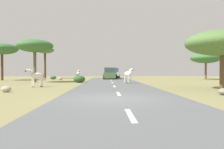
{
  "coord_description": "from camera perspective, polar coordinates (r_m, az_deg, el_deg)",
  "views": [
    {
      "loc": [
        -0.3,
        -10.37,
        1.29
      ],
      "look_at": [
        0.35,
        13.25,
        0.92
      ],
      "focal_mm": 36.77,
      "sensor_mm": 36.0,
      "label": 1
    }
  ],
  "objects": [
    {
      "name": "ground_plane",
      "position": [
        10.46,
        0.07,
        -6.19
      ],
      "size": [
        90.0,
        90.0,
        0.0
      ],
      "primitive_type": "plane",
      "color": "olive"
    },
    {
      "name": "road",
      "position": [
        10.47,
        2.25,
        -6.04
      ],
      "size": [
        6.0,
        64.0,
        0.05
      ],
      "primitive_type": "cube",
      "color": "#56595B",
      "rests_on": "ground_plane"
    },
    {
      "name": "lane_markings",
      "position": [
        9.48,
        2.66,
        -6.61
      ],
      "size": [
        0.16,
        56.0,
        0.01
      ],
      "color": "silver",
      "rests_on": "road"
    },
    {
      "name": "zebra_0",
      "position": [
        22.99,
        4.04,
        0.1
      ],
      "size": [
        0.94,
        1.53,
        1.54
      ],
      "rotation": [
        0.0,
        0.0,
        3.59
      ],
      "color": "silver",
      "rests_on": "road"
    },
    {
      "name": "zebra_1",
      "position": [
        28.32,
        -8.44,
        0.03
      ],
      "size": [
        0.63,
        1.51,
        1.45
      ],
      "rotation": [
        0.0,
        0.0,
        3.38
      ],
      "color": "silver",
      "rests_on": "ground_plane"
    },
    {
      "name": "zebra_2",
      "position": [
        19.19,
        -18.34,
        -0.35
      ],
      "size": [
        1.32,
        1.18,
        1.48
      ],
      "rotation": [
        0.0,
        0.0,
        2.28
      ],
      "color": "silver",
      "rests_on": "ground_plane"
    },
    {
      "name": "car_0",
      "position": [
        35.02,
        -0.42,
        0.18
      ],
      "size": [
        2.24,
        4.45,
        1.74
      ],
      "rotation": [
        0.0,
        0.0,
        -0.07
      ],
      "color": "#476B38",
      "rests_on": "road"
    },
    {
      "name": "car_1",
      "position": [
        40.4,
        0.36,
        0.28
      ],
      "size": [
        2.08,
        4.37,
        1.74
      ],
      "rotation": [
        0.0,
        0.0,
        3.16
      ],
      "color": "white",
      "rests_on": "road"
    },
    {
      "name": "tree_0",
      "position": [
        40.94,
        -16.33,
        5.64
      ],
      "size": [
        3.07,
        3.07,
        5.37
      ],
      "color": "#4C3823",
      "rests_on": "ground_plane"
    },
    {
      "name": "tree_1",
      "position": [
        34.92,
        -25.69,
        5.72
      ],
      "size": [
        4.3,
        4.3,
        5.07
      ],
      "color": "#4C3823",
      "rests_on": "ground_plane"
    },
    {
      "name": "tree_2",
      "position": [
        17.68,
        25.7,
        7.04
      ],
      "size": [
        5.01,
        5.01,
        4.09
      ],
      "color": "brown",
      "rests_on": "ground_plane"
    },
    {
      "name": "tree_3",
      "position": [
        27.59,
        -18.65,
        6.7
      ],
      "size": [
        4.11,
        4.11,
        4.86
      ],
      "color": "brown",
      "rests_on": "ground_plane"
    },
    {
      "name": "tree_4",
      "position": [
        37.32,
        22.29,
        3.82
      ],
      "size": [
        4.55,
        4.55,
        4.04
      ],
      "color": "brown",
      "rests_on": "ground_plane"
    },
    {
      "name": "bush_1",
      "position": [
        36.09,
        -14.43,
        -0.73
      ],
      "size": [
        0.93,
        0.84,
        0.56
      ],
      "primitive_type": "ellipsoid",
      "color": "#386633",
      "rests_on": "ground_plane"
    },
    {
      "name": "bush_3",
      "position": [
        25.55,
        -8.15,
        -1.12
      ],
      "size": [
        1.31,
        1.18,
        0.78
      ],
      "primitive_type": "ellipsoid",
      "color": "#2D5628",
      "rests_on": "ground_plane"
    },
    {
      "name": "rock_0",
      "position": [
        15.3,
        -24.82,
        -3.33
      ],
      "size": [
        0.6,
        0.42,
        0.37
      ],
      "primitive_type": "ellipsoid",
      "color": "#A89E8C",
      "rests_on": "ground_plane"
    },
    {
      "name": "rock_3",
      "position": [
        32.96,
        -12.71,
        -0.99
      ],
      "size": [
        0.55,
        0.44,
        0.42
      ],
      "primitive_type": "ellipsoid",
      "color": "#A89E8C",
      "rests_on": "ground_plane"
    }
  ]
}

